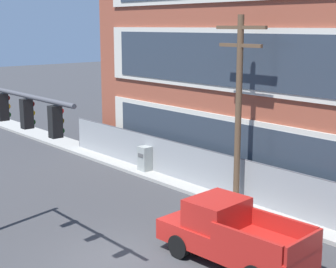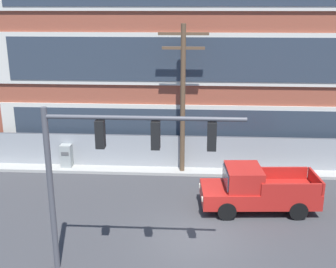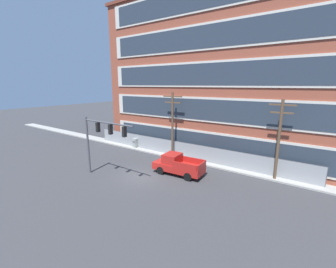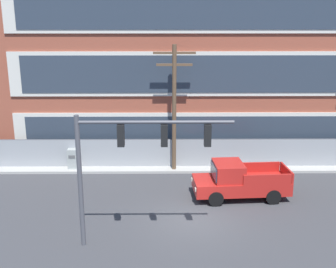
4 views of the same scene
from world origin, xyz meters
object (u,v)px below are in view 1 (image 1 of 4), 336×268
electrical_cabinet (145,160)px  pickup_truck_red (231,235)px  utility_pole_near_corner (239,103)px  traffic_signal_mast (8,128)px

electrical_cabinet → pickup_truck_red: bearing=-23.6°
pickup_truck_red → utility_pole_near_corner: bearing=129.7°
traffic_signal_mast → utility_pole_near_corner: utility_pole_near_corner is taller
utility_pole_near_corner → pickup_truck_red: bearing=-50.3°
pickup_truck_red → electrical_cabinet: (-9.86, 4.30, -0.24)m
traffic_signal_mast → electrical_cabinet: (-4.45, 9.14, -3.54)m
utility_pole_near_corner → electrical_cabinet: utility_pole_near_corner is taller
traffic_signal_mast → pickup_truck_red: traffic_signal_mast is taller
pickup_truck_red → electrical_cabinet: pickup_truck_red is taller
pickup_truck_red → electrical_cabinet: bearing=156.4°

